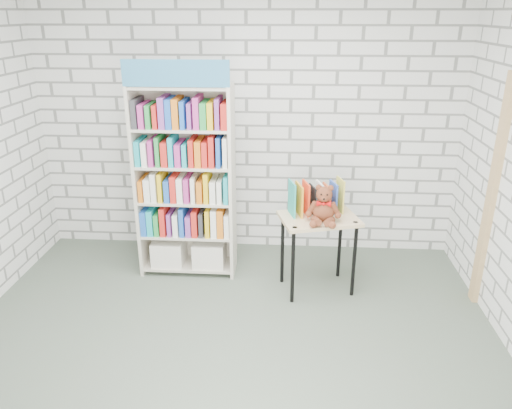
{
  "coord_description": "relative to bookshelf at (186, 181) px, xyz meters",
  "views": [
    {
      "loc": [
        0.46,
        -3.24,
        2.54
      ],
      "look_at": [
        0.17,
        0.95,
        0.91
      ],
      "focal_mm": 35.0,
      "sensor_mm": 36.0,
      "label": 1
    }
  ],
  "objects": [
    {
      "name": "teddy_bear",
      "position": [
        1.33,
        -0.4,
        -0.09
      ],
      "size": [
        0.32,
        0.3,
        0.34
      ],
      "color": "maroon",
      "rests_on": "display_table"
    },
    {
      "name": "room_shell",
      "position": [
        0.55,
        -1.36,
        0.8
      ],
      "size": [
        4.52,
        4.02,
        2.81
      ],
      "color": "silver",
      "rests_on": "ground"
    },
    {
      "name": "display_table",
      "position": [
        1.31,
        -0.3,
        -0.33
      ],
      "size": [
        0.81,
        0.66,
        0.76
      ],
      "color": "tan",
      "rests_on": "ground"
    },
    {
      "name": "ground",
      "position": [
        0.55,
        -1.36,
        -0.98
      ],
      "size": [
        4.5,
        4.5,
        0.0
      ],
      "primitive_type": "plane",
      "color": "#4C594B",
      "rests_on": "ground"
    },
    {
      "name": "bookshelf",
      "position": [
        0.0,
        0.0,
        0.0
      ],
      "size": [
        0.96,
        0.37,
        2.15
      ],
      "color": "beige",
      "rests_on": "ground"
    },
    {
      "name": "table_books",
      "position": [
        1.28,
        -0.19,
        -0.08
      ],
      "size": [
        0.53,
        0.34,
        0.29
      ],
      "color": "teal",
      "rests_on": "display_table"
    },
    {
      "name": "door_trim",
      "position": [
        2.78,
        -0.41,
        0.07
      ],
      "size": [
        0.05,
        0.12,
        2.1
      ],
      "primitive_type": "cube",
      "color": "tan",
      "rests_on": "ground"
    }
  ]
}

